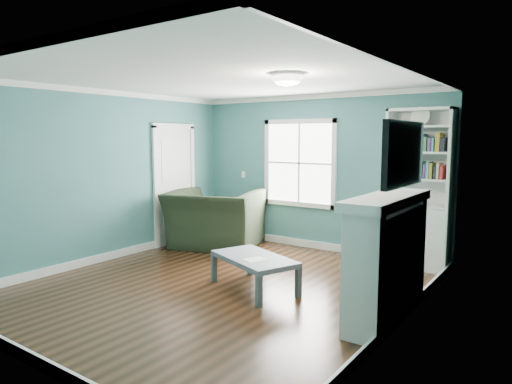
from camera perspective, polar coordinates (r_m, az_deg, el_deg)
The scene contains 13 objects.
floor at distance 5.96m, azimuth -4.37°, elevation -11.66°, with size 5.00×5.00×0.00m, color black.
room_walls at distance 5.66m, azimuth -4.51°, elevation 3.71°, with size 5.00×5.00×5.00m.
trim at distance 5.69m, azimuth -4.48°, elevation 0.24°, with size 4.50×5.00×2.60m.
window at distance 7.88m, azimuth 5.44°, elevation 3.61°, with size 1.40×0.06×1.50m.
bookshelf at distance 6.96m, azimuth 19.55°, elevation -1.53°, with size 0.90×0.35×2.31m.
fireplace at distance 4.96m, azimuth 16.20°, elevation -8.07°, with size 0.44×1.58×1.30m.
tv at distance 4.76m, azimuth 18.01°, elevation 4.55°, with size 0.06×1.10×0.65m, color black.
door at distance 8.23m, azimuth -10.15°, elevation 1.03°, with size 0.12×0.98×2.17m.
ceiling_fixture at distance 5.25m, azimuth 3.92°, elevation 14.06°, with size 0.38×0.38×0.15m.
light_switch at distance 8.56m, azimuth -1.57°, elevation 2.21°, with size 0.08×0.01×0.12m, color white.
recliner at distance 7.90m, azimuth -5.12°, elevation -2.17°, with size 1.50×0.98×1.31m, color black.
coffee_table at distance 5.75m, azimuth -0.25°, elevation -8.57°, with size 1.29×1.00×0.41m.
paper_sheet at distance 5.58m, azimuth -0.14°, elevation -8.44°, with size 0.20×0.25×0.00m, color white.
Camera 1 is at (3.61, -4.34, 1.88)m, focal length 32.00 mm.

